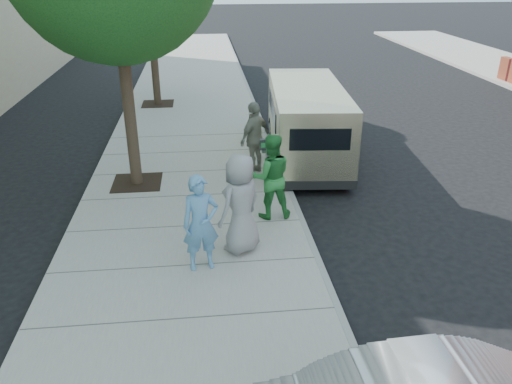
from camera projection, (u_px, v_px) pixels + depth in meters
ground at (236, 229)px, 10.64m from camera, size 120.00×120.00×0.00m
sidewalk at (188, 229)px, 10.51m from camera, size 5.00×60.00×0.15m
curb_face at (302, 223)px, 10.75m from camera, size 0.12×60.00×0.16m
parking_meter at (267, 157)px, 11.04m from camera, size 0.32×0.12×1.52m
van at (306, 121)px, 14.04m from camera, size 2.33×5.75×2.09m
person_officer at (201, 223)px, 8.71m from camera, size 0.72×0.54×1.78m
person_green_shirt at (271, 177)px, 10.49m from camera, size 0.93×0.74×1.86m
person_gray_shirt at (241, 204)px, 9.23m from camera, size 1.12×1.09×1.94m
person_striped_polo at (255, 138)px, 12.75m from camera, size 1.09×1.12×1.88m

